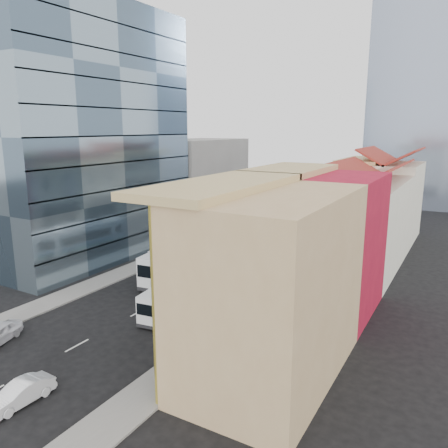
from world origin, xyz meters
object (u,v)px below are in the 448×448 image
Objects in this scene: shophouse_tan at (273,286)px; bus_left_far at (190,253)px; sedan_right at (20,393)px; office_tower at (86,135)px; bus_left_near at (179,259)px; bus_right at (176,293)px.

shophouse_tan is 22.95m from bus_left_far.
bus_left_far reaches higher than sedan_right.
office_tower is 2.45× the size of bus_left_near.
office_tower is 2.52× the size of bus_left_far.
bus_left_far is (14.21, 1.10, -13.09)m from office_tower.
bus_left_near is 2.47m from bus_left_far.
office_tower reaches higher than bus_left_near.
bus_left_near is at bearing 105.28° from sedan_right.
bus_left_far reaches higher than bus_right.
office_tower is at bearing 155.70° from shophouse_tan.
bus_left_near reaches higher than bus_right.
bus_right is (19.54, -8.88, -13.48)m from office_tower.
bus_left_near is at bearing 117.27° from bus_right.
bus_left_far is at bearing 138.05° from shophouse_tan.
shophouse_tan is 13.33m from bus_right.
bus_right is 2.36× the size of sedan_right.
bus_left_far is (-16.79, 15.10, -4.09)m from shophouse_tan.
bus_left_near is (14.43, -1.37, -13.04)m from office_tower.
sedan_right is at bearing -79.59° from bus_left_far.
office_tower is at bearing 131.25° from sedan_right.
bus_left_far is 26.27m from sedan_right.
bus_left_near is 1.29× the size of bus_right.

